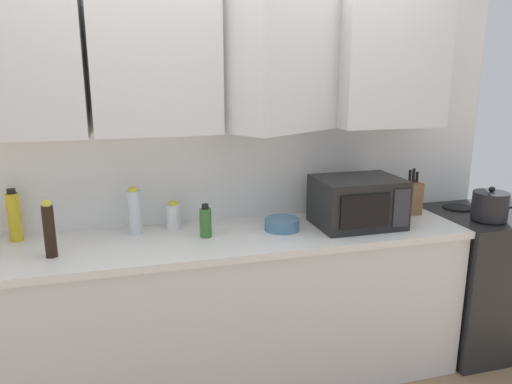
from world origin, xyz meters
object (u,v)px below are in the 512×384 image
(stove_range, at_px, (487,278))
(bowl_ceramic_small, at_px, (282,224))
(bottle_yellow_mustard, at_px, (14,216))
(bottle_clear_tall, at_px, (134,212))
(bottle_soy_dark, at_px, (49,230))
(kettle, at_px, (490,206))
(knife_block, at_px, (411,197))
(bottle_white_jar, at_px, (174,216))
(microwave, at_px, (357,202))
(bottle_green_oil, at_px, (206,222))

(stove_range, distance_m, bowl_ceramic_small, 1.49)
(bottle_yellow_mustard, height_order, bowl_ceramic_small, bottle_yellow_mustard)
(bottle_yellow_mustard, distance_m, bottle_clear_tall, 0.61)
(bottle_soy_dark, bearing_deg, kettle, -1.92)
(knife_block, xyz_separation_m, bottle_white_jar, (-1.47, 0.09, -0.03))
(stove_range, bearing_deg, kettle, -140.53)
(stove_range, bearing_deg, microwave, -179.84)
(bottle_yellow_mustard, xyz_separation_m, bottle_white_jar, (0.82, -0.02, -0.06))
(stove_range, bearing_deg, bottle_clear_tall, 175.40)
(bottle_yellow_mustard, bearing_deg, bottle_green_oil, -12.04)
(bottle_soy_dark, bearing_deg, knife_block, 5.19)
(bottle_green_oil, bearing_deg, microwave, -2.15)
(bottle_yellow_mustard, relative_size, bottle_green_oil, 1.54)
(stove_range, height_order, bottle_soy_dark, bottle_soy_dark)
(microwave, height_order, bottle_clear_tall, microwave)
(stove_range, xyz_separation_m, bottle_soy_dark, (-2.61, -0.06, 0.58))
(knife_block, relative_size, bottle_yellow_mustard, 1.03)
(bottle_soy_dark, height_order, bowl_ceramic_small, bottle_soy_dark)
(kettle, distance_m, bottle_clear_tall, 2.06)
(microwave, relative_size, bowl_ceramic_small, 2.47)
(bottle_clear_tall, bearing_deg, microwave, -8.27)
(knife_block, bearing_deg, bottle_white_jar, 176.61)
(microwave, xyz_separation_m, bottle_white_jar, (-1.03, 0.22, -0.07))
(kettle, relative_size, bottle_yellow_mustard, 0.73)
(bottle_white_jar, relative_size, bottle_green_oil, 0.87)
(stove_range, distance_m, bottle_white_jar, 2.07)
(bottle_soy_dark, distance_m, bottle_clear_tall, 0.46)
(knife_block, xyz_separation_m, bowl_ceramic_small, (-0.88, -0.10, -0.07))
(bottle_white_jar, height_order, bottle_clear_tall, bottle_clear_tall)
(knife_block, distance_m, bottle_yellow_mustard, 2.29)
(bottle_green_oil, bearing_deg, bottle_white_jar, 128.83)
(microwave, xyz_separation_m, knife_block, (0.44, 0.13, -0.04))
(stove_range, relative_size, microwave, 1.90)
(stove_range, relative_size, knife_block, 3.17)
(stove_range, bearing_deg, bottle_green_oil, 179.06)
(bottle_green_oil, bearing_deg, bottle_clear_tall, 157.91)
(stove_range, relative_size, bottle_soy_dark, 3.28)
(kettle, relative_size, bottle_soy_dark, 0.74)
(bottle_yellow_mustard, distance_m, bottle_green_oil, 0.99)
(knife_block, distance_m, bottle_white_jar, 1.47)
(bottle_white_jar, height_order, bottle_soy_dark, bottle_soy_dark)
(stove_range, height_order, bottle_yellow_mustard, bottle_yellow_mustard)
(bottle_soy_dark, xyz_separation_m, bottle_clear_tall, (0.40, 0.24, -0.01))
(bottle_clear_tall, bearing_deg, bowl_ceramic_small, -10.34)
(knife_block, height_order, bottle_clear_tall, knife_block)
(bottle_yellow_mustard, bearing_deg, bottle_white_jar, -1.38)
(kettle, relative_size, bowl_ceramic_small, 1.05)
(stove_range, height_order, knife_block, knife_block)
(bottle_yellow_mustard, bearing_deg, microwave, -7.40)
(bottle_soy_dark, distance_m, bowl_ceramic_small, 1.20)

